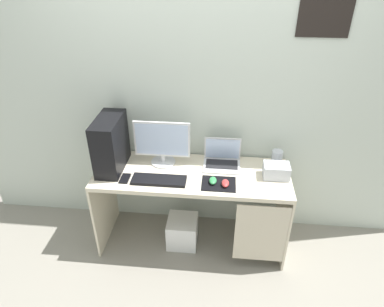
% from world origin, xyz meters
% --- Properties ---
extents(ground_plane, '(8.00, 8.00, 0.00)m').
position_xyz_m(ground_plane, '(0.00, 0.00, 0.00)').
color(ground_plane, gray).
extents(wall_back, '(4.00, 0.05, 2.60)m').
position_xyz_m(wall_back, '(0.00, 0.32, 1.30)').
color(wall_back, beige).
rests_on(wall_back, ground_plane).
extents(desk, '(1.56, 0.57, 0.74)m').
position_xyz_m(desk, '(0.02, -0.01, 0.59)').
color(desk, beige).
rests_on(desk, ground_plane).
extents(pc_tower, '(0.19, 0.41, 0.43)m').
position_xyz_m(pc_tower, '(-0.65, 0.02, 0.95)').
color(pc_tower, black).
rests_on(pc_tower, desk).
extents(monitor, '(0.45, 0.20, 0.38)m').
position_xyz_m(monitor, '(-0.26, 0.12, 0.93)').
color(monitor, silver).
rests_on(monitor, desk).
extents(laptop, '(0.30, 0.23, 0.22)m').
position_xyz_m(laptop, '(0.23, 0.14, 0.78)').
color(laptop, silver).
rests_on(laptop, desk).
extents(speaker, '(0.09, 0.09, 0.14)m').
position_xyz_m(speaker, '(0.68, 0.17, 0.81)').
color(speaker, '#B7BCC6').
rests_on(speaker, desk).
extents(projector, '(0.20, 0.14, 0.11)m').
position_xyz_m(projector, '(0.66, 0.01, 0.79)').
color(projector, '#B7BCC6').
rests_on(projector, desk).
extents(keyboard, '(0.42, 0.14, 0.02)m').
position_xyz_m(keyboard, '(-0.24, -0.14, 0.75)').
color(keyboard, black).
rests_on(keyboard, desk).
extents(mousepad, '(0.26, 0.20, 0.00)m').
position_xyz_m(mousepad, '(0.22, -0.13, 0.74)').
color(mousepad, black).
rests_on(mousepad, desk).
extents(mouse_left, '(0.06, 0.10, 0.03)m').
position_xyz_m(mouse_left, '(0.17, -0.12, 0.76)').
color(mouse_left, '#338C4C').
rests_on(mouse_left, mousepad).
extents(mouse_right, '(0.06, 0.10, 0.03)m').
position_xyz_m(mouse_right, '(0.27, -0.15, 0.76)').
color(mouse_right, '#B23333').
rests_on(mouse_right, mousepad).
extents(cell_phone, '(0.07, 0.13, 0.01)m').
position_xyz_m(cell_phone, '(-0.51, -0.14, 0.74)').
color(cell_phone, black).
rests_on(cell_phone, desk).
extents(subwoofer, '(0.26, 0.26, 0.26)m').
position_xyz_m(subwoofer, '(-0.08, -0.04, 0.13)').
color(subwoofer, white).
rests_on(subwoofer, ground_plane).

